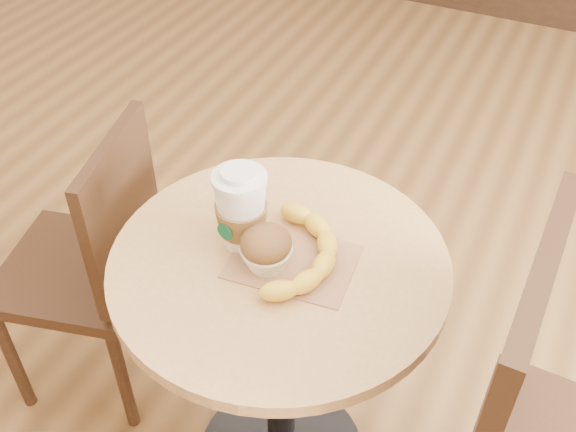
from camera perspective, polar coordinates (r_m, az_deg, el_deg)
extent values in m
cylinder|color=black|center=(1.61, -0.63, -13.13)|extent=(0.07, 0.07, 0.72)
cylinder|color=tan|center=(1.34, -0.75, -4.08)|extent=(0.68, 0.68, 0.03)
cube|color=#321F11|center=(1.85, -17.51, -4.36)|extent=(0.45, 0.45, 0.04)
cylinder|color=#321F11|center=(2.16, -18.38, -4.67)|extent=(0.03, 0.03, 0.42)
cylinder|color=#321F11|center=(1.99, -22.35, -10.97)|extent=(0.03, 0.03, 0.42)
cylinder|color=#321F11|center=(2.04, -10.49, -6.15)|extent=(0.03, 0.03, 0.42)
cylinder|color=#321F11|center=(1.86, -13.85, -13.10)|extent=(0.03, 0.03, 0.42)
cube|color=#321F11|center=(1.63, -13.91, 0.41)|extent=(0.11, 0.35, 0.39)
cube|color=#321F11|center=(1.18, 18.41, -11.46)|extent=(0.05, 0.43, 0.47)
cube|color=#986B49|center=(1.32, 0.39, -3.87)|extent=(0.26, 0.20, 0.00)
cylinder|color=silver|center=(1.26, -4.15, 3.17)|extent=(0.11, 0.11, 0.01)
cylinder|color=silver|center=(1.26, -4.18, 3.62)|extent=(0.07, 0.07, 0.01)
cylinder|color=#074F30|center=(1.30, -5.38, -1.38)|extent=(0.04, 0.01, 0.04)
ellipsoid|color=brown|center=(1.27, -1.88, -2.32)|extent=(0.10, 0.10, 0.06)
ellipsoid|color=#F1E6C0|center=(1.26, -1.90, -1.64)|extent=(0.04, 0.04, 0.02)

